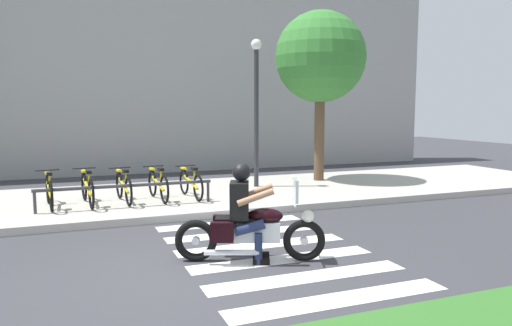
{
  "coord_description": "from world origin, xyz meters",
  "views": [
    {
      "loc": [
        -1.49,
        -6.23,
        2.19
      ],
      "look_at": [
        1.94,
        2.52,
        1.12
      ],
      "focal_mm": 34.0,
      "sensor_mm": 36.0,
      "label": 1
    }
  ],
  "objects_px": {
    "motorcycle": "(251,230)",
    "rider": "(245,205)",
    "bicycle_2": "(124,187)",
    "street_lamp": "(256,99)",
    "bicycle_0": "(49,191)",
    "bicycle_1": "(87,189)",
    "tree_near_rack": "(320,58)",
    "bicycle_4": "(191,183)",
    "bike_rack": "(127,187)",
    "bicycle_3": "(158,185)"
  },
  "relations": [
    {
      "from": "rider",
      "to": "street_lamp",
      "type": "distance_m",
      "value": 6.0
    },
    {
      "from": "motorcycle",
      "to": "bike_rack",
      "type": "xyz_separation_m",
      "value": [
        -1.29,
        3.83,
        0.11
      ]
    },
    {
      "from": "rider",
      "to": "street_lamp",
      "type": "relative_size",
      "value": 0.36
    },
    {
      "from": "motorcycle",
      "to": "bicycle_0",
      "type": "bearing_deg",
      "value": 122.37
    },
    {
      "from": "motorcycle",
      "to": "bicycle_0",
      "type": "distance_m",
      "value": 5.19
    },
    {
      "from": "rider",
      "to": "bicycle_4",
      "type": "bearing_deg",
      "value": 86.47
    },
    {
      "from": "bicycle_2",
      "to": "tree_near_rack",
      "type": "height_order",
      "value": "tree_near_rack"
    },
    {
      "from": "bicycle_1",
      "to": "bicycle_3",
      "type": "distance_m",
      "value": 1.49
    },
    {
      "from": "bicycle_1",
      "to": "tree_near_rack",
      "type": "distance_m",
      "value": 7.14
    },
    {
      "from": "rider",
      "to": "bicycle_2",
      "type": "relative_size",
      "value": 0.9
    },
    {
      "from": "bicycle_1",
      "to": "bicycle_2",
      "type": "distance_m",
      "value": 0.74
    },
    {
      "from": "rider",
      "to": "bicycle_2",
      "type": "distance_m",
      "value": 4.53
    },
    {
      "from": "bicycle_1",
      "to": "bike_rack",
      "type": "xyz_separation_m",
      "value": [
        0.74,
        -0.55,
        0.07
      ]
    },
    {
      "from": "motorcycle",
      "to": "bicycle_3",
      "type": "distance_m",
      "value": 4.42
    },
    {
      "from": "bicycle_1",
      "to": "bicycle_3",
      "type": "height_order",
      "value": "bicycle_1"
    },
    {
      "from": "motorcycle",
      "to": "street_lamp",
      "type": "relative_size",
      "value": 0.52
    },
    {
      "from": "street_lamp",
      "to": "motorcycle",
      "type": "bearing_deg",
      "value": -112.18
    },
    {
      "from": "bicycle_3",
      "to": "bike_rack",
      "type": "relative_size",
      "value": 0.45
    },
    {
      "from": "motorcycle",
      "to": "rider",
      "type": "height_order",
      "value": "rider"
    },
    {
      "from": "bicycle_0",
      "to": "bike_rack",
      "type": "relative_size",
      "value": 0.44
    },
    {
      "from": "bicycle_4",
      "to": "tree_near_rack",
      "type": "xyz_separation_m",
      "value": [
        4.06,
        1.38,
        3.1
      ]
    },
    {
      "from": "bicycle_0",
      "to": "street_lamp",
      "type": "distance_m",
      "value": 5.41
    },
    {
      "from": "bike_rack",
      "to": "street_lamp",
      "type": "xyz_separation_m",
      "value": [
        3.47,
        1.53,
        1.85
      ]
    },
    {
      "from": "motorcycle",
      "to": "bicycle_1",
      "type": "relative_size",
      "value": 1.19
    },
    {
      "from": "rider",
      "to": "motorcycle",
      "type": "bearing_deg",
      "value": -24.06
    },
    {
      "from": "bicycle_3",
      "to": "bicycle_1",
      "type": "bearing_deg",
      "value": 180.0
    },
    {
      "from": "bicycle_1",
      "to": "bike_rack",
      "type": "bearing_deg",
      "value": -36.71
    },
    {
      "from": "bicycle_4",
      "to": "tree_near_rack",
      "type": "bearing_deg",
      "value": 18.74
    },
    {
      "from": "rider",
      "to": "tree_near_rack",
      "type": "height_order",
      "value": "tree_near_rack"
    },
    {
      "from": "bicycle_0",
      "to": "tree_near_rack",
      "type": "xyz_separation_m",
      "value": [
        7.03,
        1.38,
        3.08
      ]
    },
    {
      "from": "motorcycle",
      "to": "tree_near_rack",
      "type": "distance_m",
      "value": 7.81
    },
    {
      "from": "bicycle_3",
      "to": "tree_near_rack",
      "type": "height_order",
      "value": "tree_near_rack"
    },
    {
      "from": "rider",
      "to": "bike_rack",
      "type": "bearing_deg",
      "value": 107.8
    },
    {
      "from": "street_lamp",
      "to": "bicycle_4",
      "type": "bearing_deg",
      "value": -153.84
    },
    {
      "from": "bicycle_2",
      "to": "bicycle_4",
      "type": "xyz_separation_m",
      "value": [
        1.49,
        0.0,
        -0.01
      ]
    },
    {
      "from": "bicycle_2",
      "to": "tree_near_rack",
      "type": "xyz_separation_m",
      "value": [
        5.54,
        1.38,
        3.09
      ]
    },
    {
      "from": "rider",
      "to": "bicycle_0",
      "type": "distance_m",
      "value": 5.13
    },
    {
      "from": "bike_rack",
      "to": "bicycle_0",
      "type": "bearing_deg",
      "value": 159.56
    },
    {
      "from": "bike_rack",
      "to": "street_lamp",
      "type": "relative_size",
      "value": 0.91
    },
    {
      "from": "bicycle_4",
      "to": "tree_near_rack",
      "type": "height_order",
      "value": "tree_near_rack"
    },
    {
      "from": "bicycle_0",
      "to": "bicycle_1",
      "type": "height_order",
      "value": "bicycle_1"
    },
    {
      "from": "motorcycle",
      "to": "rider",
      "type": "xyz_separation_m",
      "value": [
        -0.07,
        0.03,
        0.36
      ]
    },
    {
      "from": "motorcycle",
      "to": "bicycle_2",
      "type": "bearing_deg",
      "value": 106.41
    },
    {
      "from": "bicycle_0",
      "to": "bicycle_3",
      "type": "xyz_separation_m",
      "value": [
        2.23,
        0.0,
        -0.0
      ]
    },
    {
      "from": "bicycle_2",
      "to": "bike_rack",
      "type": "bearing_deg",
      "value": -89.96
    },
    {
      "from": "bicycle_4",
      "to": "bike_rack",
      "type": "xyz_separation_m",
      "value": [
        -1.49,
        -0.55,
        0.08
      ]
    },
    {
      "from": "rider",
      "to": "bicycle_2",
      "type": "xyz_separation_m",
      "value": [
        -1.22,
        4.35,
        -0.32
      ]
    },
    {
      "from": "rider",
      "to": "bicycle_4",
      "type": "distance_m",
      "value": 4.37
    },
    {
      "from": "bicycle_4",
      "to": "bicycle_1",
      "type": "bearing_deg",
      "value": -179.99
    },
    {
      "from": "bicycle_2",
      "to": "street_lamp",
      "type": "height_order",
      "value": "street_lamp"
    }
  ]
}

